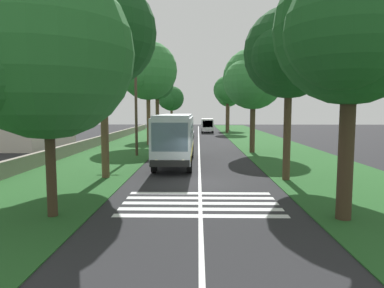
{
  "coord_description": "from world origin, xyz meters",
  "views": [
    {
      "loc": [
        -18.83,
        0.1,
        4.03
      ],
      "look_at": [
        5.99,
        0.54,
        1.6
      ],
      "focal_mm": 32.03,
      "sensor_mm": 36.0,
      "label": 1
    }
  ],
  "objects_px": {
    "roadside_tree_left_3": "(100,37)",
    "roadside_tree_right_2": "(346,33)",
    "roadside_tree_right_1": "(286,56)",
    "roadside_building": "(28,117)",
    "trailing_minibus_0": "(207,124)",
    "roadside_tree_left_1": "(147,72)",
    "trailing_car_0": "(186,136)",
    "roadside_tree_left_2": "(156,84)",
    "roadside_tree_right_4": "(251,81)",
    "coach_bus": "(176,135)",
    "utility_pole": "(136,105)",
    "roadside_tree_right_0": "(227,91)",
    "roadside_tree_left_4": "(43,56)",
    "trailing_car_1": "(188,133)",
    "roadside_tree_right_3": "(228,96)",
    "roadside_tree_left_0": "(171,99)"
  },
  "relations": [
    {
      "from": "roadside_tree_left_3",
      "to": "roadside_tree_right_2",
      "type": "height_order",
      "value": "roadside_tree_left_3"
    },
    {
      "from": "roadside_tree_right_1",
      "to": "roadside_building",
      "type": "distance_m",
      "value": 30.11
    },
    {
      "from": "trailing_minibus_0",
      "to": "roadside_tree_left_1",
      "type": "relative_size",
      "value": 0.5
    },
    {
      "from": "trailing_car_0",
      "to": "roadside_tree_left_3",
      "type": "height_order",
      "value": "roadside_tree_left_3"
    },
    {
      "from": "roadside_tree_left_2",
      "to": "roadside_tree_right_2",
      "type": "height_order",
      "value": "roadside_tree_left_2"
    },
    {
      "from": "roadside_tree_right_1",
      "to": "roadside_tree_right_4",
      "type": "xyz_separation_m",
      "value": [
        12.88,
        -0.01,
        -0.29
      ]
    },
    {
      "from": "roadside_tree_left_3",
      "to": "roadside_tree_right_2",
      "type": "bearing_deg",
      "value": -125.33
    },
    {
      "from": "coach_bus",
      "to": "trailing_car_0",
      "type": "bearing_deg",
      "value": -0.2
    },
    {
      "from": "roadside_tree_right_1",
      "to": "utility_pole",
      "type": "xyz_separation_m",
      "value": [
        10.34,
        10.45,
        -2.55
      ]
    },
    {
      "from": "roadside_tree_left_1",
      "to": "roadside_tree_right_0",
      "type": "height_order",
      "value": "roadside_tree_left_1"
    },
    {
      "from": "roadside_tree_right_1",
      "to": "roadside_building",
      "type": "xyz_separation_m",
      "value": [
        17.89,
        23.92,
        -3.79
      ]
    },
    {
      "from": "trailing_car_0",
      "to": "roadside_tree_right_4",
      "type": "xyz_separation_m",
      "value": [
        -13.32,
        -6.63,
        6.14
      ]
    },
    {
      "from": "roadside_tree_left_4",
      "to": "trailing_minibus_0",
      "type": "bearing_deg",
      "value": -8.3
    },
    {
      "from": "roadside_tree_left_1",
      "to": "roadside_tree_left_2",
      "type": "relative_size",
      "value": 1.17
    },
    {
      "from": "coach_bus",
      "to": "roadside_tree_left_4",
      "type": "height_order",
      "value": "roadside_tree_left_4"
    },
    {
      "from": "roadside_tree_right_0",
      "to": "coach_bus",
      "type": "bearing_deg",
      "value": 169.25
    },
    {
      "from": "trailing_car_1",
      "to": "roadside_building",
      "type": "height_order",
      "value": "roadside_building"
    },
    {
      "from": "trailing_car_1",
      "to": "roadside_tree_right_4",
      "type": "height_order",
      "value": "roadside_tree_right_4"
    },
    {
      "from": "roadside_tree_left_1",
      "to": "roadside_tree_left_4",
      "type": "height_order",
      "value": "roadside_tree_left_1"
    },
    {
      "from": "coach_bus",
      "to": "roadside_tree_right_3",
      "type": "relative_size",
      "value": 1.16
    },
    {
      "from": "roadside_tree_left_2",
      "to": "roadside_tree_left_4",
      "type": "relative_size",
      "value": 1.1
    },
    {
      "from": "roadside_tree_right_3",
      "to": "roadside_tree_right_4",
      "type": "bearing_deg",
      "value": 178.5
    },
    {
      "from": "trailing_minibus_0",
      "to": "roadside_tree_left_3",
      "type": "relative_size",
      "value": 0.52
    },
    {
      "from": "roadside_tree_left_3",
      "to": "roadside_building",
      "type": "relative_size",
      "value": 0.94
    },
    {
      "from": "trailing_minibus_0",
      "to": "utility_pole",
      "type": "relative_size",
      "value": 0.69
    },
    {
      "from": "roadside_tree_left_0",
      "to": "roadside_tree_right_0",
      "type": "bearing_deg",
      "value": -147.28
    },
    {
      "from": "roadside_tree_right_3",
      "to": "roadside_building",
      "type": "distance_m",
      "value": 40.97
    },
    {
      "from": "trailing_car_0",
      "to": "roadside_tree_left_1",
      "type": "height_order",
      "value": "roadside_tree_left_1"
    },
    {
      "from": "trailing_car_1",
      "to": "roadside_tree_right_4",
      "type": "relative_size",
      "value": 0.44
    },
    {
      "from": "roadside_tree_left_2",
      "to": "roadside_tree_right_3",
      "type": "height_order",
      "value": "roadside_tree_left_2"
    },
    {
      "from": "roadside_tree_left_0",
      "to": "roadside_building",
      "type": "distance_m",
      "value": 43.87
    },
    {
      "from": "trailing_car_1",
      "to": "trailing_car_0",
      "type": "bearing_deg",
      "value": 178.82
    },
    {
      "from": "roadside_tree_left_0",
      "to": "roadside_tree_left_3",
      "type": "xyz_separation_m",
      "value": [
        -59.38,
        -0.66,
        1.64
      ]
    },
    {
      "from": "roadside_tree_left_2",
      "to": "roadside_tree_right_2",
      "type": "relative_size",
      "value": 1.07
    },
    {
      "from": "coach_bus",
      "to": "trailing_car_0",
      "type": "relative_size",
      "value": 2.6
    },
    {
      "from": "trailing_minibus_0",
      "to": "roadside_tree_left_2",
      "type": "height_order",
      "value": "roadside_tree_left_2"
    },
    {
      "from": "roadside_tree_right_4",
      "to": "roadside_tree_left_2",
      "type": "bearing_deg",
      "value": 34.04
    },
    {
      "from": "roadside_tree_left_3",
      "to": "roadside_building",
      "type": "bearing_deg",
      "value": 37.1
    },
    {
      "from": "coach_bus",
      "to": "roadside_tree_right_2",
      "type": "distance_m",
      "value": 15.74
    },
    {
      "from": "utility_pole",
      "to": "roadside_tree_right_0",
      "type": "bearing_deg",
      "value": -18.51
    },
    {
      "from": "utility_pole",
      "to": "roadside_tree_left_0",
      "type": "bearing_deg",
      "value": 1.04
    },
    {
      "from": "roadside_tree_left_3",
      "to": "trailing_minibus_0",
      "type": "bearing_deg",
      "value": -9.79
    },
    {
      "from": "trailing_car_1",
      "to": "roadside_tree_right_0",
      "type": "bearing_deg",
      "value": -32.27
    },
    {
      "from": "roadside_tree_right_0",
      "to": "roadside_tree_right_1",
      "type": "relative_size",
      "value": 1.04
    },
    {
      "from": "roadside_building",
      "to": "roadside_tree_left_2",
      "type": "bearing_deg",
      "value": -48.99
    },
    {
      "from": "roadside_tree_left_3",
      "to": "roadside_tree_right_2",
      "type": "xyz_separation_m",
      "value": [
        -7.74,
        -10.93,
        -1.53
      ]
    },
    {
      "from": "roadside_tree_left_2",
      "to": "roadside_tree_right_0",
      "type": "height_order",
      "value": "roadside_tree_left_2"
    },
    {
      "from": "roadside_tree_left_2",
      "to": "roadside_tree_left_3",
      "type": "xyz_separation_m",
      "value": [
        -28.74,
        -0.28,
        0.55
      ]
    },
    {
      "from": "roadside_tree_right_0",
      "to": "roadside_tree_right_3",
      "type": "relative_size",
      "value": 1.06
    },
    {
      "from": "roadside_tree_right_3",
      "to": "roadside_building",
      "type": "bearing_deg",
      "value": 142.37
    }
  ]
}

